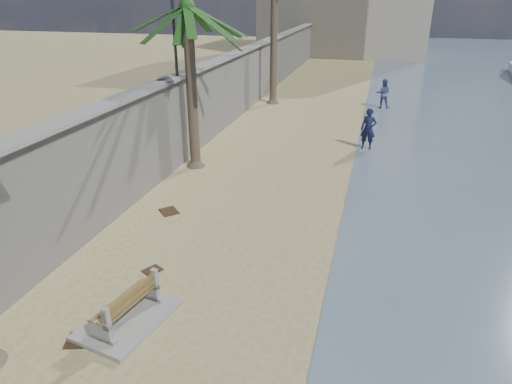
{
  "coord_description": "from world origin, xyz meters",
  "views": [
    {
      "loc": [
        2.74,
        -5.02,
        6.68
      ],
      "look_at": [
        -0.5,
        7.0,
        1.2
      ],
      "focal_mm": 32.0,
      "sensor_mm": 36.0,
      "label": 1
    }
  ],
  "objects_px": {
    "palm_mid": "(187,9)",
    "person_a": "(369,126)",
    "bench_far": "(126,308)",
    "person_b": "(383,92)"
  },
  "relations": [
    {
      "from": "person_a",
      "to": "person_b",
      "type": "distance_m",
      "value": 8.62
    },
    {
      "from": "bench_far",
      "to": "palm_mid",
      "type": "height_order",
      "value": "palm_mid"
    },
    {
      "from": "palm_mid",
      "to": "bench_far",
      "type": "bearing_deg",
      "value": -76.77
    },
    {
      "from": "palm_mid",
      "to": "person_a",
      "type": "relative_size",
      "value": 3.26
    },
    {
      "from": "palm_mid",
      "to": "person_a",
      "type": "xyz_separation_m",
      "value": [
        6.78,
        4.19,
        -5.02
      ]
    },
    {
      "from": "bench_far",
      "to": "person_a",
      "type": "height_order",
      "value": "person_a"
    },
    {
      "from": "bench_far",
      "to": "person_a",
      "type": "relative_size",
      "value": 1.08
    },
    {
      "from": "person_a",
      "to": "person_b",
      "type": "relative_size",
      "value": 1.09
    },
    {
      "from": "palm_mid",
      "to": "person_b",
      "type": "distance_m",
      "value": 15.61
    },
    {
      "from": "person_a",
      "to": "person_b",
      "type": "bearing_deg",
      "value": 93.35
    }
  ]
}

